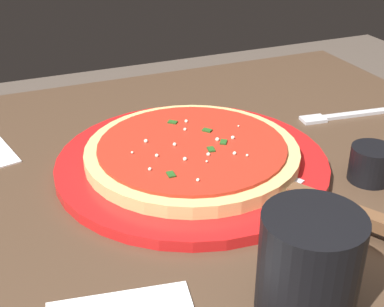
{
  "coord_description": "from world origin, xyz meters",
  "views": [
    {
      "loc": [
        0.18,
        0.55,
        1.08
      ],
      "look_at": [
        -0.05,
        0.01,
        0.76
      ],
      "focal_mm": 49.81,
      "sensor_mm": 36.0,
      "label": 1
    }
  ],
  "objects": [
    {
      "name": "cup_small_sauce",
      "position": [
        -0.24,
        0.12,
        0.76
      ],
      "size": [
        0.05,
        0.05,
        0.04
      ],
      "primitive_type": "cylinder",
      "color": "black",
      "rests_on": "restaurant_table"
    },
    {
      "name": "serving_plate",
      "position": [
        -0.05,
        0.01,
        0.75
      ],
      "size": [
        0.34,
        0.34,
        0.01
      ],
      "primitive_type": "cylinder",
      "color": "red",
      "rests_on": "restaurant_table"
    },
    {
      "name": "pizza_server",
      "position": [
        -0.13,
        0.15,
        0.76
      ],
      "size": [
        0.15,
        0.21,
        0.01
      ],
      "color": "silver",
      "rests_on": "serving_plate"
    },
    {
      "name": "cup_tall_drink",
      "position": [
        -0.04,
        0.27,
        0.79
      ],
      "size": [
        0.08,
        0.08,
        0.1
      ],
      "primitive_type": "cylinder",
      "color": "black",
      "rests_on": "restaurant_table"
    },
    {
      "name": "fork",
      "position": [
        -0.34,
        -0.05,
        0.74
      ],
      "size": [
        0.19,
        0.04,
        0.0
      ],
      "color": "silver",
      "rests_on": "restaurant_table"
    },
    {
      "name": "pizza",
      "position": [
        -0.05,
        0.01,
        0.76
      ],
      "size": [
        0.27,
        0.27,
        0.02
      ],
      "color": "#DBB26B",
      "rests_on": "serving_plate"
    },
    {
      "name": "restaurant_table",
      "position": [
        0.0,
        0.0,
        0.58
      ],
      "size": [
        0.99,
        0.69,
        0.74
      ],
      "color": "black",
      "rests_on": "ground_plane"
    }
  ]
}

